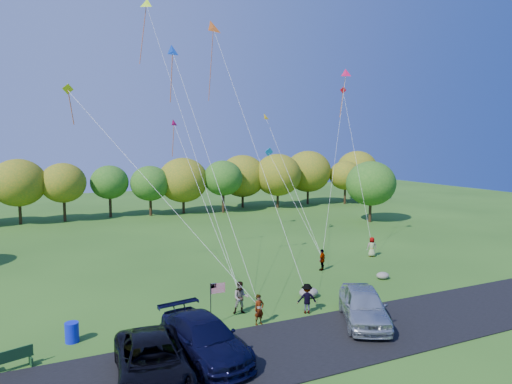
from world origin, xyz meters
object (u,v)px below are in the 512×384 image
(minivan_navy, at_px, (204,338))
(flyer_c, at_px, (307,298))
(trash_barrel, at_px, (72,332))
(minivan_dark, at_px, (152,362))
(flyer_d, at_px, (322,260))
(flyer_a, at_px, (259,310))
(minivan_silver, at_px, (364,305))
(flyer_e, at_px, (372,247))
(flyer_b, at_px, (241,298))
(park_bench, at_px, (12,359))

(minivan_navy, bearing_deg, flyer_c, 13.15)
(trash_barrel, bearing_deg, flyer_c, -6.98)
(trash_barrel, bearing_deg, minivan_dark, -63.07)
(flyer_d, bearing_deg, minivan_dark, 0.90)
(minivan_navy, xyz_separation_m, flyer_c, (7.09, 2.81, -0.09))
(flyer_c, bearing_deg, minivan_navy, 41.65)
(flyer_a, xyz_separation_m, trash_barrel, (-9.28, 1.88, -0.34))
(minivan_silver, bearing_deg, trash_barrel, -168.45)
(minivan_silver, height_order, flyer_c, minivan_silver)
(minivan_dark, bearing_deg, flyer_c, 27.93)
(minivan_silver, distance_m, trash_barrel, 15.07)
(minivan_dark, xyz_separation_m, flyer_a, (6.49, 3.61, -0.09))
(flyer_d, bearing_deg, flyer_e, 161.36)
(flyer_b, xyz_separation_m, flyer_e, (15.26, 7.34, -0.10))
(minivan_silver, distance_m, flyer_d, 10.26)
(flyer_b, relative_size, park_bench, 1.13)
(flyer_a, bearing_deg, minivan_navy, -159.56)
(flyer_c, height_order, flyer_e, flyer_c)
(flyer_b, bearing_deg, minivan_silver, -20.35)
(flyer_b, relative_size, flyer_c, 1.09)
(minivan_dark, xyz_separation_m, minivan_navy, (2.59, 1.16, 0.04))
(flyer_c, distance_m, flyer_d, 8.98)
(minivan_silver, height_order, park_bench, minivan_silver)
(flyer_a, height_order, flyer_b, flyer_b)
(minivan_dark, xyz_separation_m, flyer_d, (15.27, 11.00, -0.09))
(flyer_a, bearing_deg, park_bench, 168.28)
(minivan_navy, bearing_deg, minivan_silver, -7.00)
(minivan_dark, height_order, minivan_silver, minivan_silver)
(minivan_dark, distance_m, flyer_b, 8.26)
(flyer_e, xyz_separation_m, park_bench, (-26.74, -9.19, -0.33))
(flyer_a, relative_size, park_bench, 1.00)
(flyer_a, xyz_separation_m, flyer_e, (14.97, 9.19, 0.01))
(flyer_c, bearing_deg, park_bench, 21.43)
(minivan_silver, xyz_separation_m, flyer_d, (3.58, 9.61, -0.18))
(flyer_c, bearing_deg, trash_barrel, 13.09)
(minivan_dark, distance_m, trash_barrel, 6.18)
(minivan_navy, relative_size, park_bench, 3.69)
(flyer_a, distance_m, flyer_e, 17.57)
(trash_barrel, bearing_deg, minivan_navy, -38.84)
(flyer_d, bearing_deg, minivan_silver, 34.73)
(flyer_c, distance_m, park_bench, 14.97)
(flyer_a, bearing_deg, minivan_dark, -162.62)
(minivan_navy, relative_size, flyer_b, 3.27)
(flyer_b, height_order, trash_barrel, flyer_b)
(flyer_b, distance_m, flyer_e, 16.94)
(minivan_navy, xyz_separation_m, flyer_a, (3.90, 2.45, -0.12))
(flyer_e, relative_size, park_bench, 1.00)
(minivan_dark, distance_m, park_bench, 6.41)
(flyer_a, bearing_deg, flyer_b, 87.15)
(minivan_dark, xyz_separation_m, trash_barrel, (-2.79, 5.49, -0.42))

